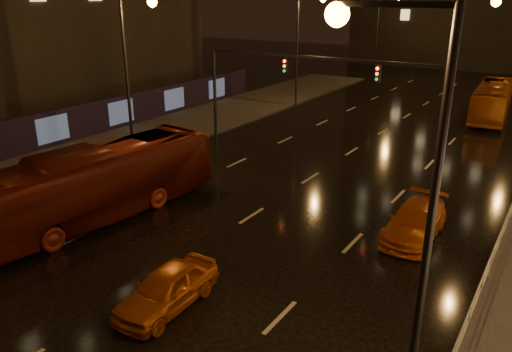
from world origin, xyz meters
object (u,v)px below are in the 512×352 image
Objects in this scene: bus_curb at (492,101)px; taxi_far at (415,222)px; taxi_near at (167,288)px; bus_red at (98,183)px.

taxi_far is at bearing -91.96° from bus_curb.
bus_curb is 2.20× the size of taxi_far.
taxi_near is at bearing -101.39° from bus_curb.
taxi_near is at bearing -20.62° from bus_red.
bus_red is at bearing -115.01° from bus_curb.
bus_curb is 34.67m from taxi_near.
bus_curb is 24.99m from taxi_far.
bus_curb is at bearing 91.08° from taxi_far.
taxi_far is at bearing 30.19° from bus_red.
bus_curb is at bearing 81.25° from taxi_near.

